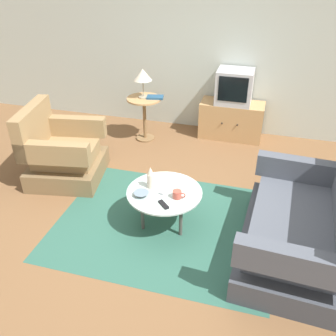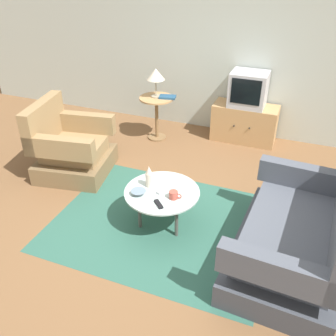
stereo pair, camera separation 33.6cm
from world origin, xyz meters
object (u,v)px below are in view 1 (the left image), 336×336
(armchair, at_px, (62,154))
(coffee_table, at_px, (164,194))
(book, at_px, (155,97))
(vase, at_px, (151,178))
(tv_remote_silver, at_px, (165,190))
(mug, at_px, (177,194))
(tv_remote_dark, at_px, (164,204))
(table_lamp, at_px, (143,76))
(side_table, at_px, (144,110))
(tv_stand, at_px, (231,120))
(couch, at_px, (301,230))
(bowl, at_px, (141,194))
(television, at_px, (234,87))

(armchair, bearing_deg, coffee_table, 59.50)
(book, bearing_deg, vase, -85.43)
(coffee_table, height_order, tv_remote_silver, tv_remote_silver)
(mug, relative_size, tv_remote_dark, 1.00)
(tv_remote_silver, distance_m, book, 2.04)
(table_lamp, xyz_separation_m, mug, (1.01, -1.96, -0.53))
(tv_remote_dark, bearing_deg, side_table, -21.53)
(side_table, bearing_deg, tv_stand, 18.78)
(coffee_table, xyz_separation_m, mug, (0.15, -0.07, 0.08))
(coffee_table, relative_size, tv_remote_dark, 5.88)
(tv_stand, bearing_deg, vase, -103.93)
(coffee_table, distance_m, tv_remote_silver, 0.05)
(couch, height_order, vase, couch)
(tv_stand, distance_m, tv_remote_dark, 2.55)
(book, bearing_deg, side_table, -177.29)
(side_table, height_order, bowl, side_table)
(tv_stand, relative_size, table_lamp, 2.24)
(mug, bearing_deg, side_table, 117.32)
(side_table, bearing_deg, couch, -41.83)
(couch, distance_m, tv_remote_silver, 1.36)
(mug, xyz_separation_m, book, (-0.84, 1.98, 0.21))
(coffee_table, height_order, side_table, side_table)
(tv_remote_silver, bearing_deg, mug, -98.50)
(tv_stand, xyz_separation_m, bowl, (-0.60, -2.43, 0.16))
(tv_stand, bearing_deg, table_lamp, -161.97)
(coffee_table, bearing_deg, mug, -24.04)
(armchair, relative_size, mug, 7.63)
(armchair, bearing_deg, bowl, 51.91)
(tv_remote_dark, bearing_deg, vase, -5.90)
(side_table, relative_size, tv_remote_silver, 4.36)
(side_table, height_order, tv_remote_dark, side_table)
(couch, relative_size, television, 3.12)
(couch, xyz_separation_m, mug, (-1.20, 0.03, 0.16))
(tv_remote_silver, bearing_deg, television, 7.14)
(table_lamp, bearing_deg, tv_remote_silver, -65.46)
(vase, xyz_separation_m, tv_remote_silver, (0.16, -0.04, -0.10))
(table_lamp, bearing_deg, tv_remote_dark, -66.55)
(side_table, xyz_separation_m, tv_remote_silver, (0.85, -1.87, -0.04))
(couch, relative_size, mug, 12.22)
(mug, bearing_deg, book, 113.06)
(armchair, xyz_separation_m, bowl, (1.30, -0.70, 0.12))
(armchair, xyz_separation_m, couch, (2.86, -0.66, -0.02))
(side_table, distance_m, tv_remote_silver, 2.05)
(television, distance_m, book, 1.17)
(coffee_table, distance_m, television, 2.38)
(tv_stand, distance_m, vase, 2.34)
(tv_remote_silver, bearing_deg, armchair, 86.59)
(mug, xyz_separation_m, tv_remote_dark, (-0.10, -0.16, -0.03))
(couch, relative_size, coffee_table, 2.07)
(armchair, xyz_separation_m, tv_stand, (1.91, 1.73, -0.05))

